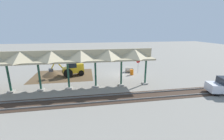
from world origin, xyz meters
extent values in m
plane|color=gray|center=(0.00, 0.00, 0.00)|extent=(120.00, 120.00, 0.00)
cube|color=brown|center=(9.93, -0.91, 0.00)|extent=(9.39, 7.00, 0.01)
cube|color=#9E998E|center=(-1.70, 4.97, 0.10)|extent=(0.70, 0.70, 0.20)
cylinder|color=#1E4C38|center=(-1.70, 4.97, 1.80)|extent=(0.24, 0.24, 3.60)
cube|color=#9E998E|center=(1.65, 4.97, 0.10)|extent=(0.70, 0.70, 0.20)
cylinder|color=#1E4C38|center=(1.65, 4.97, 1.80)|extent=(0.24, 0.24, 3.60)
cube|color=#9E998E|center=(5.01, 4.97, 0.10)|extent=(0.70, 0.70, 0.20)
cylinder|color=#1E4C38|center=(5.01, 4.97, 1.80)|extent=(0.24, 0.24, 3.60)
cube|color=#9E998E|center=(8.36, 4.97, 0.10)|extent=(0.70, 0.70, 0.20)
cylinder|color=#1E4C38|center=(8.36, 4.97, 1.80)|extent=(0.24, 0.24, 3.60)
cube|color=#9E998E|center=(11.71, 4.97, 0.10)|extent=(0.70, 0.70, 0.20)
cylinder|color=#1E4C38|center=(11.71, 4.97, 1.80)|extent=(0.24, 0.24, 3.60)
cube|color=#9E998E|center=(15.07, 4.97, 0.10)|extent=(0.70, 0.70, 0.20)
cylinder|color=#1E4C38|center=(15.07, 4.97, 1.80)|extent=(0.24, 0.24, 3.60)
cube|color=tan|center=(8.36, 4.97, 3.70)|extent=(21.32, 3.20, 0.20)
cube|color=tan|center=(8.36, 4.97, 4.35)|extent=(21.32, 0.20, 1.10)
pyramid|color=tan|center=(-0.02, 4.97, 4.35)|extent=(3.02, 3.20, 1.10)
pyramid|color=tan|center=(3.33, 4.97, 4.35)|extent=(3.02, 3.20, 1.10)
pyramid|color=tan|center=(6.68, 4.97, 4.35)|extent=(3.02, 3.20, 1.10)
pyramid|color=tan|center=(10.04, 4.97, 4.35)|extent=(3.02, 3.20, 1.10)
pyramid|color=tan|center=(13.39, 4.97, 4.35)|extent=(3.02, 3.20, 1.10)
cube|color=slate|center=(0.00, 7.92, 0.07)|extent=(60.00, 0.08, 0.15)
cube|color=slate|center=(0.00, 9.35, 0.07)|extent=(60.00, 0.08, 0.15)
cube|color=#38281E|center=(0.00, 8.64, 0.01)|extent=(60.00, 2.58, 0.03)
cylinder|color=gray|center=(-2.43, -0.07, 1.18)|extent=(0.06, 0.06, 2.36)
cylinder|color=red|center=(-2.43, -0.07, 2.17)|extent=(0.74, 0.25, 0.76)
cube|color=yellow|center=(8.24, -0.56, 0.97)|extent=(3.44, 2.15, 0.90)
cube|color=#1E262D|center=(8.43, -0.50, 2.12)|extent=(1.58, 1.49, 1.40)
cube|color=yellow|center=(7.26, -0.85, 1.67)|extent=(1.41, 1.37, 0.50)
cylinder|color=black|center=(9.36, -0.98, 0.70)|extent=(1.43, 0.68, 1.40)
cylinder|color=black|center=(8.96, 0.40, 0.70)|extent=(1.43, 0.68, 1.40)
cylinder|color=black|center=(7.38, -1.49, 0.45)|extent=(0.95, 0.54, 0.90)
cylinder|color=black|center=(7.01, -0.25, 0.45)|extent=(0.95, 0.54, 0.90)
cylinder|color=yellow|center=(10.21, 0.02, 2.08)|extent=(1.07, 0.47, 1.41)
cylinder|color=yellow|center=(11.03, 0.26, 2.04)|extent=(0.94, 0.42, 1.45)
cube|color=#47474C|center=(11.42, 0.38, 1.36)|extent=(0.80, 0.94, 0.40)
cone|color=brown|center=(11.63, -1.27, 0.00)|extent=(6.39, 6.39, 2.11)
cylinder|color=#9E9384|center=(-1.19, -1.02, 0.47)|extent=(1.55, 1.28, 0.93)
cylinder|color=black|center=(-0.55, -1.21, 0.47)|extent=(0.19, 0.59, 0.61)
cylinder|color=black|center=(-8.30, 10.04, 0.30)|extent=(0.63, 0.33, 0.60)
cylinder|color=black|center=(-8.63, 8.61, 0.30)|extent=(0.63, 0.33, 0.60)
cylinder|color=orange|center=(-1.17, 0.59, 0.45)|extent=(0.56, 0.56, 0.90)
camera|label=1|loc=(6.01, 23.26, 7.32)|focal=24.00mm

